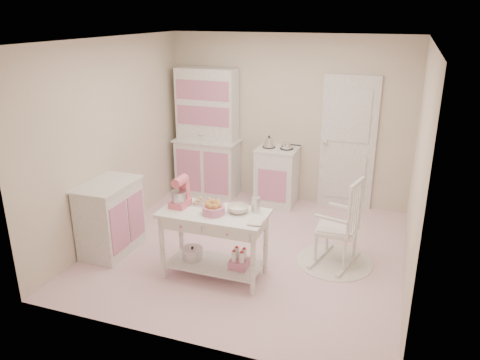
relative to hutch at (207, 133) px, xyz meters
name	(u,v)px	position (x,y,z in m)	size (l,w,h in m)	color
room_shell	(250,124)	(1.27, -1.66, 0.61)	(3.84, 3.84, 2.62)	pink
door	(348,143)	(2.22, 0.21, -0.02)	(0.82, 0.05, 2.04)	white
hutch	(207,133)	(0.00, 0.00, 0.00)	(1.06, 0.50, 2.08)	white
stove	(277,176)	(1.20, -0.05, -0.58)	(0.62, 0.57, 0.92)	white
base_cabinet	(110,218)	(-0.36, -2.26, -0.58)	(0.54, 0.84, 0.92)	white
lace_rug	(334,262)	(2.37, -1.62, -1.03)	(0.92, 0.92, 0.01)	white
rocking_chair	(337,221)	(2.37, -1.62, -0.49)	(0.48, 0.72, 1.10)	white
work_table	(214,244)	(1.10, -2.37, -0.64)	(1.20, 0.60, 0.80)	white
stand_mixer	(180,192)	(0.68, -2.35, -0.07)	(0.20, 0.28, 0.34)	#E05E76
cookie_tray	(208,203)	(0.95, -2.19, -0.23)	(0.34, 0.24, 0.02)	silver
bread_basket	(214,210)	(1.12, -2.42, -0.19)	(0.25, 0.25, 0.09)	#C97398
mixing_bowl	(238,209)	(1.36, -2.29, -0.20)	(0.24, 0.24, 0.07)	silver
metal_pitcher	(256,205)	(1.54, -2.21, -0.16)	(0.10, 0.10, 0.17)	silver
recipe_book	(249,221)	(1.55, -2.49, -0.23)	(0.15, 0.20, 0.02)	silver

